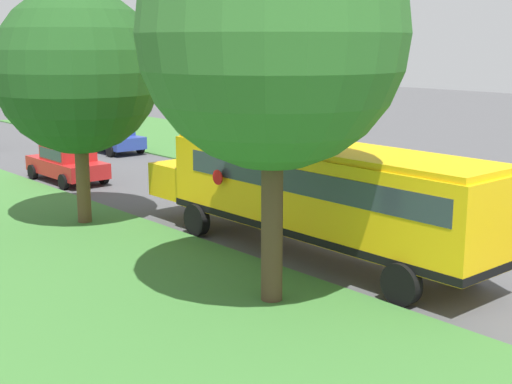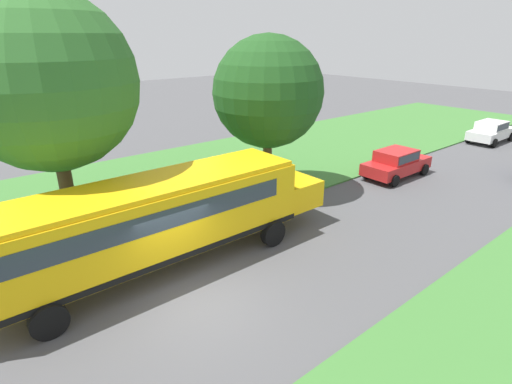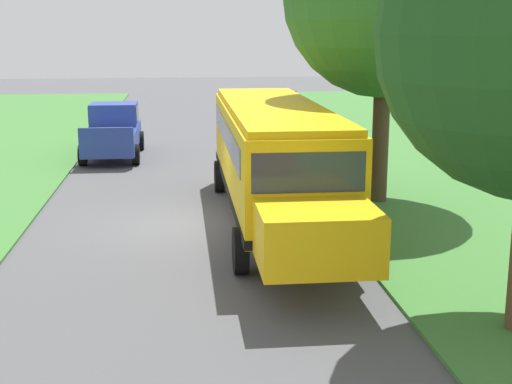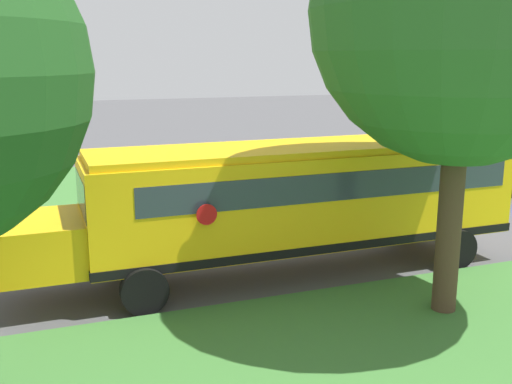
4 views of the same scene
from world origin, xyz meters
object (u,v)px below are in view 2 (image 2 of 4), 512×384
(car_white_furthest, at_px, (491,130))
(oak_tree_beside_bus, at_px, (42,83))
(car_red_nearest, at_px, (396,162))
(oak_tree_roadside_mid, at_px, (265,93))
(school_bus, at_px, (160,216))

(car_white_furthest, xyz_separation_m, oak_tree_beside_bus, (-3.07, -29.10, 5.19))
(car_red_nearest, height_order, oak_tree_roadside_mid, oak_tree_roadside_mid)
(school_bus, distance_m, car_red_nearest, 14.57)
(car_red_nearest, xyz_separation_m, oak_tree_beside_bus, (-3.07, -16.62, 5.19))
(car_white_furthest, xyz_separation_m, oak_tree_roadside_mid, (-3.03, -19.65, 4.06))
(car_white_furthest, height_order, oak_tree_roadside_mid, oak_tree_roadside_mid)
(car_red_nearest, bearing_deg, car_white_furthest, 90.00)
(school_bus, height_order, oak_tree_beside_bus, oak_tree_beside_bus)
(school_bus, relative_size, oak_tree_roadside_mid, 1.63)
(car_white_furthest, bearing_deg, school_bus, -89.33)
(school_bus, height_order, car_white_furthest, school_bus)
(oak_tree_roadside_mid, bearing_deg, oak_tree_beside_bus, -90.24)
(school_bus, bearing_deg, oak_tree_beside_bus, -148.42)
(car_red_nearest, height_order, oak_tree_beside_bus, oak_tree_beside_bus)
(car_white_furthest, relative_size, oak_tree_roadside_mid, 0.58)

